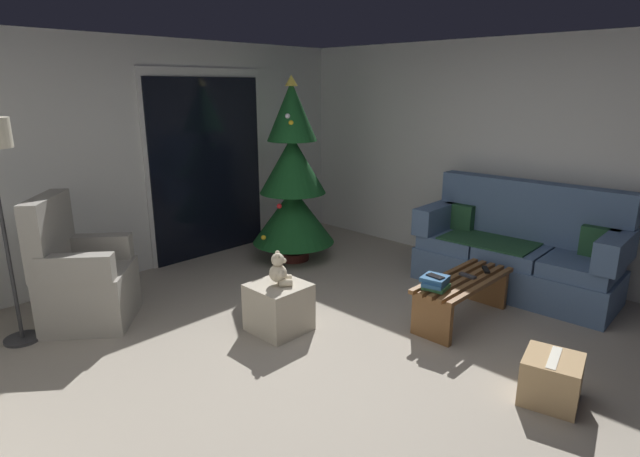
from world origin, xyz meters
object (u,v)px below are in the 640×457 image
object	(u,v)px
book_stack	(435,283)
couch	(517,251)
coffee_table	(463,292)
ottoman	(279,307)
cell_phone	(435,276)
teddy_bear_cream	(279,271)
remote_graphite	(468,276)
armchair	(82,279)
remote_black	(486,270)
christmas_tree	(293,182)
cardboard_box_taped_mid_floor	(551,379)

from	to	relation	value
book_stack	couch	bearing A→B (deg)	-2.92
coffee_table	ottoman	world-z (taller)	ottoman
cell_phone	teddy_bear_cream	bearing A→B (deg)	137.84
cell_phone	remote_graphite	bearing A→B (deg)	-1.67
book_stack	armchair	bearing A→B (deg)	130.10
book_stack	armchair	world-z (taller)	armchair
couch	armchair	distance (m)	4.11
coffee_table	remote_black	xyz separation A→B (m)	(0.30, -0.05, 0.14)
couch	coffee_table	distance (m)	1.05
christmas_tree	armchair	world-z (taller)	christmas_tree
remote_black	ottoman	xyz separation A→B (m)	(-1.54, 1.07, -0.20)
couch	book_stack	world-z (taller)	couch
remote_black	christmas_tree	xyz separation A→B (m)	(-0.21, 2.31, 0.53)
coffee_table	ottoman	distance (m)	1.61
coffee_table	armchair	distance (m)	3.30
couch	remote_black	size ratio (longest dim) A/B	12.60
remote_black	teddy_bear_cream	size ratio (longest dim) A/B	0.55
couch	cardboard_box_taped_mid_floor	distance (m)	1.99
coffee_table	remote_black	distance (m)	0.34
couch	book_stack	size ratio (longest dim) A/B	7.54
armchair	ottoman	world-z (taller)	armchair
cardboard_box_taped_mid_floor	book_stack	bearing A→B (deg)	74.84
coffee_table	remote_graphite	size ratio (longest dim) A/B	7.05
book_stack	teddy_bear_cream	bearing A→B (deg)	131.53
remote_black	teddy_bear_cream	distance (m)	1.87
coffee_table	book_stack	world-z (taller)	book_stack
remote_black	couch	bearing A→B (deg)	54.38
couch	teddy_bear_cream	distance (m)	2.50
remote_graphite	ottoman	xyz separation A→B (m)	(-1.29, 1.03, -0.20)
cardboard_box_taped_mid_floor	remote_graphite	bearing A→B (deg)	54.59
ottoman	teddy_bear_cream	distance (m)	0.33
coffee_table	book_stack	bearing A→B (deg)	172.00
christmas_tree	ottoman	distance (m)	1.96
ottoman	couch	bearing A→B (deg)	-24.57
teddy_bear_cream	cardboard_box_taped_mid_floor	xyz separation A→B (m)	(0.56, -2.03, -0.38)
teddy_bear_cream	christmas_tree	bearing A→B (deg)	43.33
coffee_table	book_stack	distance (m)	0.42
teddy_bear_cream	couch	bearing A→B (deg)	-24.51
couch	cardboard_box_taped_mid_floor	bearing A→B (deg)	-149.67
coffee_table	christmas_tree	distance (m)	2.36
coffee_table	cell_phone	bearing A→B (deg)	171.89
teddy_bear_cream	cell_phone	bearing A→B (deg)	-48.62
remote_black	book_stack	size ratio (longest dim) A/B	0.60
armchair	teddy_bear_cream	world-z (taller)	armchair
christmas_tree	remote_graphite	bearing A→B (deg)	-91.08
cell_phone	book_stack	bearing A→B (deg)	-8.42
coffee_table	ottoman	xyz separation A→B (m)	(-1.24, 1.02, -0.06)
coffee_table	christmas_tree	size ratio (longest dim) A/B	0.52
couch	cardboard_box_taped_mid_floor	xyz separation A→B (m)	(-1.71, -1.00, -0.24)
remote_black	ottoman	size ratio (longest dim) A/B	0.35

